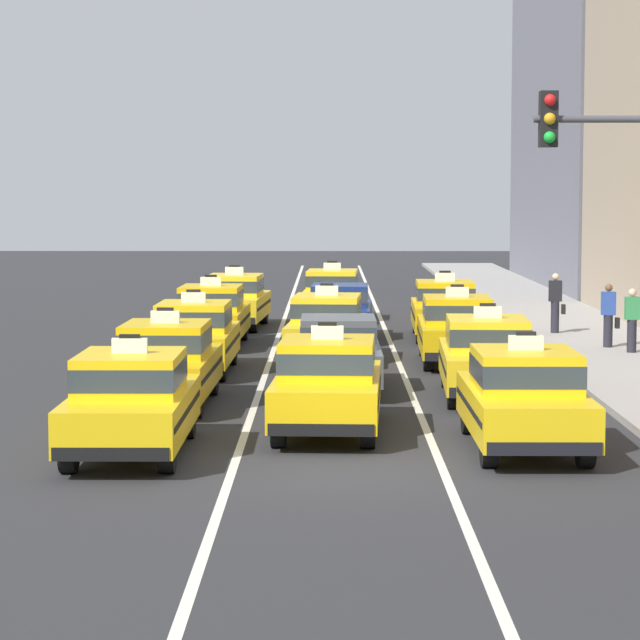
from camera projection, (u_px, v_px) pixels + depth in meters
ground_plane at (338, 470)px, 21.71m from camera, size 160.00×160.00×0.00m
lane_stripe_left_center at (278, 336)px, 41.64m from camera, size 0.14×80.00×0.01m
lane_stripe_center_right at (388, 336)px, 41.62m from camera, size 0.14×80.00×0.01m
sidewalk_curb at (614, 354)px, 36.60m from camera, size 4.00×90.00×0.15m
taxi_left_nearest at (131, 401)px, 22.85m from camera, size 1.83×4.56×1.96m
taxi_left_second at (166, 362)px, 28.06m from camera, size 1.89×4.59×1.96m
taxi_left_third at (194, 336)px, 33.19m from camera, size 1.87×4.58×1.96m
taxi_left_fourth at (211, 314)px, 39.03m from camera, size 1.91×4.59×1.96m
taxi_left_fifth at (235, 300)px, 44.17m from camera, size 2.05×4.65×1.96m
taxi_center_nearest at (328, 383)px, 24.95m from camera, size 2.02×4.64×1.96m
sedan_center_second at (338, 351)px, 30.21m from camera, size 1.78×4.31×1.58m
taxi_center_third at (327, 326)px, 35.46m from camera, size 2.12×4.67×1.96m
sedan_center_fourth at (340, 310)px, 40.70m from camera, size 1.95×4.38×1.58m
taxi_center_fifth at (332, 294)px, 46.77m from camera, size 2.04×4.64×1.96m
taxi_right_nearest at (524, 397)px, 23.28m from camera, size 1.83×4.56×1.96m
taxi_right_second at (487, 356)px, 29.14m from camera, size 2.00×4.63×1.96m
taxi_right_third at (457, 328)px, 35.00m from camera, size 1.96×4.61×1.96m
taxi_right_fourth at (444, 308)px, 41.02m from camera, size 1.95×4.61×1.96m
pedestrian_mid_block at (609, 315)px, 37.37m from camera, size 0.47×0.24×1.66m
pedestrian_by_storefront at (556, 303)px, 41.15m from camera, size 0.47×0.24×1.72m
pedestrian_trailing at (632, 320)px, 36.16m from camera, size 0.36×0.24×1.62m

